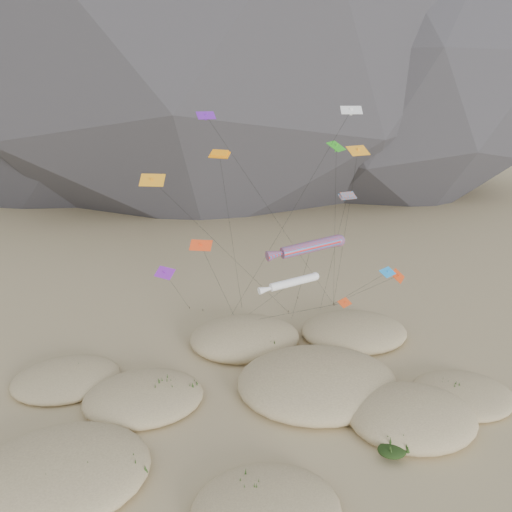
{
  "coord_description": "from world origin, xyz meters",
  "views": [
    {
      "loc": [
        -9.46,
        -38.71,
        29.74
      ],
      "look_at": [
        -0.92,
        12.0,
        12.52
      ],
      "focal_mm": 35.0,
      "sensor_mm": 36.0,
      "label": 1
    }
  ],
  "objects": [
    {
      "name": "orange_parafoil",
      "position": [
        -4.26,
        15.66,
        22.81
      ],
      "size": [
        4.97,
        11.76,
        23.57
      ],
      "color": "orange",
      "rests_on": "ground"
    },
    {
      "name": "kite_stakes",
      "position": [
        2.56,
        24.84,
        0.15
      ],
      "size": [
        20.89,
        6.91,
        0.3
      ],
      "color": "#3F2D1E",
      "rests_on": "ground"
    },
    {
      "name": "ground",
      "position": [
        0.0,
        0.0,
        0.0
      ],
      "size": [
        500.0,
        500.0,
        0.0
      ],
      "primitive_type": "plane",
      "color": "#CCB789",
      "rests_on": "ground"
    },
    {
      "name": "dune_grass",
      "position": [
        -0.42,
        2.79,
        0.85
      ],
      "size": [
        40.66,
        27.0,
        1.55
      ],
      "color": "black",
      "rests_on": "ground"
    },
    {
      "name": "rainbow_tube_kite",
      "position": [
        4.64,
        10.88,
        13.59
      ],
      "size": [
        9.27,
        12.24,
        14.63
      ],
      "color": "red",
      "rests_on": "ground"
    },
    {
      "name": "dunes",
      "position": [
        -0.94,
        4.69,
        0.7
      ],
      "size": [
        50.91,
        36.68,
        3.78
      ],
      "color": "#CCB789",
      "rests_on": "ground"
    },
    {
      "name": "multi_parafoil",
      "position": [
        9.23,
        12.49,
        18.47
      ],
      "size": [
        2.13,
        11.94,
        19.16
      ],
      "color": "#DC4917",
      "rests_on": "ground"
    },
    {
      "name": "white_tube_kite",
      "position": [
        2.35,
        9.21,
        10.26
      ],
      "size": [
        7.06,
        14.69,
        10.97
      ],
      "color": "white",
      "rests_on": "ground"
    },
    {
      "name": "delta_kites",
      "position": [
        2.83,
        11.12,
        18.65
      ],
      "size": [
        26.8,
        22.79,
        28.07
      ],
      "color": "#EF3E0C",
      "rests_on": "ground"
    }
  ]
}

